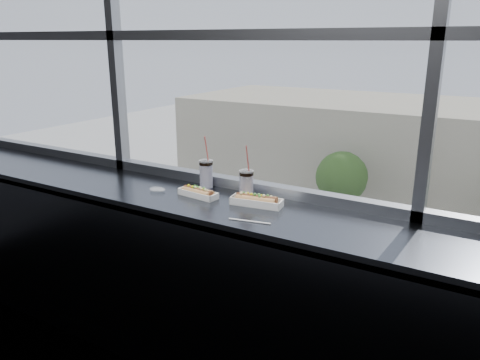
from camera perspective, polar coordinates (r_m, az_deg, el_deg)
The scene contains 17 objects.
wall_back_lower at distance 3.06m, azimuth 0.66°, elevation -11.01°, with size 6.00×6.00×0.00m, color black.
counter at distance 2.63m, azimuth -2.29°, elevation -3.37°, with size 6.00×0.55×0.06m, color #4E535D.
counter_fascia at distance 2.67m, azimuth -5.21°, elevation -15.54°, with size 6.00×0.04×1.04m, color #4E535D.
hotdog_tray_left at distance 2.72m, azimuth -5.14°, elevation -1.53°, with size 0.26×0.11×0.06m.
hotdog_tray_right at distance 2.57m, azimuth 2.03°, elevation -2.50°, with size 0.30×0.13×0.07m.
soda_cup_left at distance 2.87m, azimuth -4.15°, elevation 0.94°, with size 0.09×0.09×0.32m.
soda_cup_right at distance 2.66m, azimuth 0.77°, elevation -0.37°, with size 0.09×0.09×0.32m.
loose_straw at distance 2.35m, azimuth 1.18°, elevation -5.04°, with size 0.01×0.01×0.22m, color white.
wrapper at distance 2.85m, azimuth -10.04°, elevation -1.13°, with size 0.10×0.07×0.02m, color silver.
street_asphalt at distance 25.86m, azimuth 23.98°, elevation -14.88°, with size 80.00×10.00×0.06m, color black.
far_sidewalk at distance 33.03m, azimuth 25.76°, elevation -8.11°, with size 80.00×6.00×0.04m, color beige.
car_near_b at distance 23.16m, azimuth 6.45°, elevation -13.86°, with size 6.94×2.89×2.31m, color black.
car_near_c at distance 22.10m, azimuth 18.00°, elevation -16.73°, with size 6.10×2.54×2.03m, color #BA4A2D.
car_far_a at distance 31.11m, azimuth 6.16°, elevation -5.56°, with size 6.90×2.87×2.30m, color black.
pedestrian_a at distance 33.74m, azimuth 16.82°, elevation -4.59°, with size 0.95×0.71×2.13m, color #66605B.
pedestrian_b at distance 33.34m, azimuth 22.19°, elevation -5.27°, with size 1.01×0.76×2.28m, color #66605B.
tree_left at distance 33.14m, azimuth 12.28°, elevation 0.33°, with size 3.60×3.60×5.63m.
Camera 1 is at (1.34, -0.85, 1.98)m, focal length 35.00 mm.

